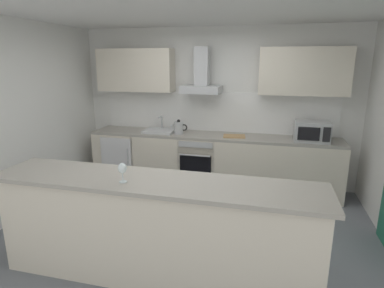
{
  "coord_description": "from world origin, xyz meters",
  "views": [
    {
      "loc": [
        0.93,
        -3.39,
        2.06
      ],
      "look_at": [
        -0.02,
        0.37,
        1.05
      ],
      "focal_mm": 29.92,
      "sensor_mm": 36.0,
      "label": 1
    }
  ],
  "objects_px": {
    "refrigerator": "(124,156)",
    "kettle": "(179,128)",
    "sink": "(160,130)",
    "chopping_board": "(234,136)",
    "oven": "(199,160)",
    "microwave": "(312,131)",
    "wine_glass": "(122,169)",
    "range_hood": "(202,79)"
  },
  "relations": [
    {
      "from": "oven",
      "to": "sink",
      "type": "height_order",
      "value": "sink"
    },
    {
      "from": "oven",
      "to": "kettle",
      "type": "relative_size",
      "value": 2.77
    },
    {
      "from": "wine_glass",
      "to": "chopping_board",
      "type": "relative_size",
      "value": 0.52
    },
    {
      "from": "kettle",
      "to": "range_hood",
      "type": "relative_size",
      "value": 0.4
    },
    {
      "from": "oven",
      "to": "kettle",
      "type": "xyz_separation_m",
      "value": [
        -0.34,
        -0.03,
        0.55
      ]
    },
    {
      "from": "refrigerator",
      "to": "range_hood",
      "type": "xyz_separation_m",
      "value": [
        1.37,
        0.13,
        1.36
      ]
    },
    {
      "from": "microwave",
      "to": "chopping_board",
      "type": "relative_size",
      "value": 1.47
    },
    {
      "from": "range_hood",
      "to": "chopping_board",
      "type": "distance_m",
      "value": 1.06
    },
    {
      "from": "sink",
      "to": "kettle",
      "type": "relative_size",
      "value": 1.73
    },
    {
      "from": "microwave",
      "to": "kettle",
      "type": "bearing_deg",
      "value": -179.84
    },
    {
      "from": "oven",
      "to": "sink",
      "type": "bearing_deg",
      "value": 179.09
    },
    {
      "from": "microwave",
      "to": "chopping_board",
      "type": "xyz_separation_m",
      "value": [
        -1.14,
        0.0,
        -0.14
      ]
    },
    {
      "from": "microwave",
      "to": "range_hood",
      "type": "relative_size",
      "value": 0.69
    },
    {
      "from": "refrigerator",
      "to": "kettle",
      "type": "xyz_separation_m",
      "value": [
        1.03,
        -0.03,
        0.58
      ]
    },
    {
      "from": "oven",
      "to": "refrigerator",
      "type": "relative_size",
      "value": 0.94
    },
    {
      "from": "kettle",
      "to": "chopping_board",
      "type": "bearing_deg",
      "value": 0.63
    },
    {
      "from": "refrigerator",
      "to": "sink",
      "type": "height_order",
      "value": "sink"
    },
    {
      "from": "kettle",
      "to": "wine_glass",
      "type": "relative_size",
      "value": 1.62
    },
    {
      "from": "kettle",
      "to": "chopping_board",
      "type": "xyz_separation_m",
      "value": [
        0.91,
        0.01,
        -0.09
      ]
    },
    {
      "from": "microwave",
      "to": "sink",
      "type": "bearing_deg",
      "value": 179.07
    },
    {
      "from": "range_hood",
      "to": "chopping_board",
      "type": "bearing_deg",
      "value": -15.08
    },
    {
      "from": "sink",
      "to": "kettle",
      "type": "bearing_deg",
      "value": -7.25
    },
    {
      "from": "microwave",
      "to": "sink",
      "type": "distance_m",
      "value": 2.41
    },
    {
      "from": "oven",
      "to": "kettle",
      "type": "distance_m",
      "value": 0.64
    },
    {
      "from": "oven",
      "to": "refrigerator",
      "type": "xyz_separation_m",
      "value": [
        -1.37,
        -0.0,
        -0.03
      ]
    },
    {
      "from": "refrigerator",
      "to": "chopping_board",
      "type": "height_order",
      "value": "chopping_board"
    },
    {
      "from": "sink",
      "to": "chopping_board",
      "type": "distance_m",
      "value": 1.26
    },
    {
      "from": "oven",
      "to": "range_hood",
      "type": "xyz_separation_m",
      "value": [
        0.0,
        0.13,
        1.33
      ]
    },
    {
      "from": "oven",
      "to": "microwave",
      "type": "xyz_separation_m",
      "value": [
        1.71,
        -0.03,
        0.59
      ]
    },
    {
      "from": "wine_glass",
      "to": "chopping_board",
      "type": "xyz_separation_m",
      "value": [
        0.69,
        2.5,
        -0.23
      ]
    },
    {
      "from": "microwave",
      "to": "sink",
      "type": "relative_size",
      "value": 1.0
    },
    {
      "from": "sink",
      "to": "kettle",
      "type": "height_order",
      "value": "sink"
    },
    {
      "from": "wine_glass",
      "to": "refrigerator",
      "type": "bearing_deg",
      "value": 116.45
    },
    {
      "from": "oven",
      "to": "chopping_board",
      "type": "relative_size",
      "value": 2.35
    },
    {
      "from": "microwave",
      "to": "wine_glass",
      "type": "relative_size",
      "value": 2.81
    },
    {
      "from": "sink",
      "to": "range_hood",
      "type": "xyz_separation_m",
      "value": [
        0.69,
        0.12,
        0.86
      ]
    },
    {
      "from": "sink",
      "to": "wine_glass",
      "type": "bearing_deg",
      "value": -77.2
    },
    {
      "from": "microwave",
      "to": "refrigerator",
      "type": "bearing_deg",
      "value": 179.53
    },
    {
      "from": "oven",
      "to": "refrigerator",
      "type": "distance_m",
      "value": 1.37
    },
    {
      "from": "oven",
      "to": "wine_glass",
      "type": "xyz_separation_m",
      "value": [
        -0.12,
        -2.52,
        0.68
      ]
    },
    {
      "from": "microwave",
      "to": "kettle",
      "type": "distance_m",
      "value": 2.06
    },
    {
      "from": "kettle",
      "to": "wine_glass",
      "type": "xyz_separation_m",
      "value": [
        0.22,
        -2.49,
        0.13
      ]
    }
  ]
}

